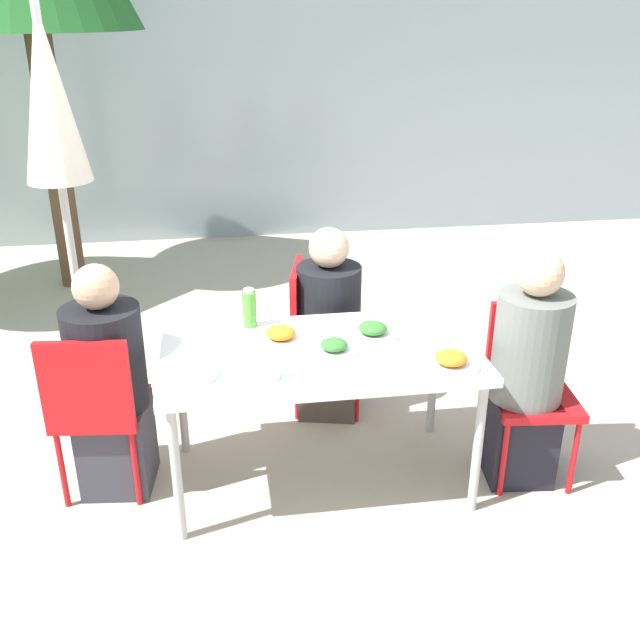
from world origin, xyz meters
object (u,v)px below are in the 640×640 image
at_px(drinking_cup, 273,368).
at_px(salad_bowl, 197,370).
at_px(bottle, 249,308).
at_px(person_left, 110,388).
at_px(closed_umbrella, 52,123).
at_px(person_far, 329,329).
at_px(chair_left, 95,403).
at_px(chair_far, 315,326).
at_px(person_right, 526,375).
at_px(chair_right, 530,377).

distance_m(drinking_cup, salad_bowl, 0.33).
distance_m(bottle, salad_bowl, 0.56).
distance_m(person_left, closed_umbrella, 1.36).
bearing_deg(drinking_cup, person_far, 66.77).
height_order(chair_left, chair_far, same).
distance_m(person_right, chair_far, 1.23).
bearing_deg(chair_far, bottle, -30.53).
xyz_separation_m(chair_far, bottle, (-0.39, -0.41, 0.31)).
bearing_deg(person_far, person_right, 60.33).
bearing_deg(chair_far, chair_right, 64.56).
relative_size(closed_umbrella, bottle, 11.07).
bearing_deg(chair_right, bottle, -8.10).
xyz_separation_m(chair_left, person_right, (2.03, -0.14, 0.05)).
xyz_separation_m(person_left, closed_umbrella, (-0.23, 0.75, 1.11)).
xyz_separation_m(person_left, chair_far, (1.07, 0.62, -0.03)).
bearing_deg(closed_umbrella, bottle, -30.74).
xyz_separation_m(person_far, drinking_cup, (-0.39, -0.90, 0.26)).
bearing_deg(bottle, person_right, -17.89).
height_order(chair_far, bottle, bottle).
height_order(chair_left, drinking_cup, chair_left).
bearing_deg(chair_right, person_right, 58.04).
distance_m(person_far, closed_umbrella, 1.79).
xyz_separation_m(person_right, salad_bowl, (-1.55, -0.07, 0.19)).
xyz_separation_m(chair_right, person_far, (-0.90, 0.69, 0.01)).
relative_size(chair_right, salad_bowl, 5.00).
xyz_separation_m(closed_umbrella, salad_bowl, (0.66, -1.03, -0.90)).
distance_m(chair_left, chair_far, 1.32).
bearing_deg(person_left, salad_bowl, -27.88).
distance_m(person_left, chair_right, 2.04).
distance_m(person_far, salad_bowl, 1.12).
relative_size(person_left, chair_right, 1.33).
distance_m(person_far, drinking_cup, 1.02).
relative_size(chair_left, drinking_cup, 8.26).
bearing_deg(closed_umbrella, chair_far, -5.77).
height_order(chair_right, bottle, bottle).
bearing_deg(chair_right, person_left, 2.23).
bearing_deg(person_far, salad_bowl, -27.64).
distance_m(closed_umbrella, salad_bowl, 1.52).
bearing_deg(closed_umbrella, person_left, -72.65).
height_order(person_right, bottle, person_right).
height_order(chair_far, salad_bowl, chair_far).
distance_m(chair_left, person_left, 0.10).
height_order(person_right, drinking_cup, person_right).
xyz_separation_m(bottle, drinking_cup, (0.06, -0.56, -0.04)).
relative_size(person_left, person_right, 0.97).
relative_size(person_right, salad_bowl, 6.87).
height_order(chair_right, chair_far, same).
relative_size(person_left, bottle, 5.76).
height_order(bottle, drinking_cup, bottle).
height_order(person_left, salad_bowl, person_left).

